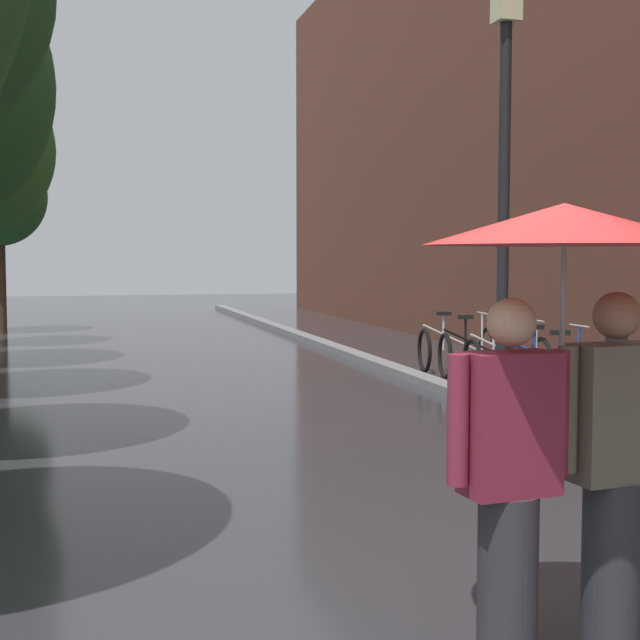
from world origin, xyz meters
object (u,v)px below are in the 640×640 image
at_px(parked_bicycle_5, 548,370).
at_px(parked_bicycle_3, 633,388).
at_px(parked_bicycle_6, 507,361).
at_px(couple_under_umbrella, 563,349).
at_px(parked_bicycle_4, 576,379).
at_px(parked_bicycle_8, 456,348).
at_px(street_lamp_post, 504,179).
at_px(parked_bicycle_7, 478,354).

bearing_deg(parked_bicycle_5, parked_bicycle_3, -87.75).
distance_m(parked_bicycle_6, couple_under_umbrella, 8.75).
bearing_deg(parked_bicycle_4, parked_bicycle_6, 88.24).
distance_m(parked_bicycle_4, parked_bicycle_8, 3.65).
distance_m(parked_bicycle_8, couple_under_umbrella, 10.36).
height_order(parked_bicycle_3, parked_bicycle_4, same).
height_order(parked_bicycle_5, parked_bicycle_8, same).
height_order(parked_bicycle_3, street_lamp_post, street_lamp_post).
bearing_deg(parked_bicycle_8, parked_bicycle_7, -90.23).
xyz_separation_m(parked_bicycle_6, parked_bicycle_8, (-0.00, 1.76, 0.00)).
bearing_deg(parked_bicycle_7, street_lamp_post, -111.90).
xyz_separation_m(parked_bicycle_8, couple_under_umbrella, (-3.70, -9.62, 1.05)).
distance_m(parked_bicycle_6, parked_bicycle_8, 1.76).
bearing_deg(parked_bicycle_3, couple_under_umbrella, -126.91).
distance_m(parked_bicycle_4, parked_bicycle_6, 1.90).
height_order(parked_bicycle_3, parked_bicycle_5, same).
relative_size(parked_bicycle_8, street_lamp_post, 0.26).
height_order(parked_bicycle_4, street_lamp_post, street_lamp_post).
height_order(parked_bicycle_7, street_lamp_post, street_lamp_post).
relative_size(parked_bicycle_6, street_lamp_post, 0.25).
height_order(parked_bicycle_5, parked_bicycle_6, same).
xyz_separation_m(parked_bicycle_6, parked_bicycle_7, (-0.01, 0.91, 0.00)).
xyz_separation_m(parked_bicycle_4, parked_bicycle_8, (0.05, 3.65, 0.00)).
relative_size(parked_bicycle_4, street_lamp_post, 0.26).
distance_m(parked_bicycle_3, street_lamp_post, 2.83).
bearing_deg(parked_bicycle_3, street_lamp_post, -171.08).
relative_size(parked_bicycle_5, parked_bicycle_6, 0.96).
xyz_separation_m(parked_bicycle_3, couple_under_umbrella, (-3.83, -5.10, 1.05)).
bearing_deg(street_lamp_post, parked_bicycle_5, 50.31).
relative_size(parked_bicycle_4, parked_bicycle_6, 1.04).
relative_size(parked_bicycle_3, parked_bicycle_8, 1.01).
relative_size(parked_bicycle_4, couple_under_umbrella, 0.57).
relative_size(parked_bicycle_5, parked_bicycle_7, 0.93).
bearing_deg(couple_under_umbrella, parked_bicycle_8, 68.97).
xyz_separation_m(parked_bicycle_6, street_lamp_post, (-1.59, -3.03, 2.22)).
xyz_separation_m(parked_bicycle_3, parked_bicycle_8, (-0.13, 4.52, 0.00)).
relative_size(parked_bicycle_8, couple_under_umbrella, 0.56).
height_order(parked_bicycle_6, parked_bicycle_7, same).
bearing_deg(couple_under_umbrella, parked_bicycle_3, 53.09).
xyz_separation_m(parked_bicycle_3, parked_bicycle_5, (-0.07, 1.72, 0.00)).
bearing_deg(street_lamp_post, parked_bicycle_6, 62.26).
distance_m(parked_bicycle_5, couple_under_umbrella, 7.86).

